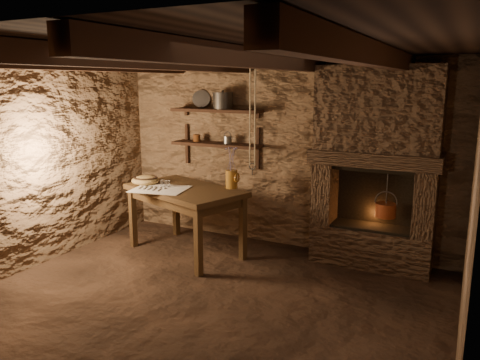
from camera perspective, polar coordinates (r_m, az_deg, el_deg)
The scene contains 25 objects.
floor at distance 4.70m, azimuth -4.79°, elevation -14.93°, with size 4.50×4.50×0.00m, color black.
back_wall at distance 6.06m, azimuth 4.90°, elevation 3.13°, with size 4.50×0.04×2.40m, color brown.
front_wall at distance 2.86m, azimuth -26.75°, elevation -8.14°, with size 4.50×0.04×2.40m, color brown.
left_wall at distance 5.79m, azimuth -24.41°, elevation 1.68°, with size 0.04×4.00×2.40m, color brown.
right_wall at distance 3.68m, azimuth 26.35°, elevation -3.81°, with size 0.04×4.00×2.40m, color brown.
ceiling at distance 4.21m, azimuth -5.37°, elevation 15.67°, with size 4.50×4.00×0.04m, color black.
beam_far_left at distance 5.15m, azimuth -20.06°, elevation 13.32°, with size 0.14×3.95×0.16m, color black.
beam_mid_left at distance 4.49m, azimuth -10.95°, elevation 14.12°, with size 0.14×3.95×0.16m, color black.
beam_mid_right at distance 3.96m, azimuth 1.01°, elevation 14.65°, with size 0.14×3.95×0.16m, color black.
beam_far_right at distance 3.64m, azimuth 15.81°, elevation 14.47°, with size 0.14×3.95×0.16m, color black.
shelf_lower at distance 6.27m, azimuth -2.88°, elevation 4.37°, with size 1.25×0.30×0.04m, color black.
shelf_upper at distance 6.23m, azimuth -2.93°, elevation 8.48°, with size 1.25×0.30×0.04m, color black.
hearth at distance 5.50m, azimuth 16.18°, elevation 2.07°, with size 1.43×0.51×2.30m.
work_table at distance 5.88m, azimuth -6.63°, elevation -4.64°, with size 1.67×1.27×0.84m.
linen_cloth at distance 5.74m, azimuth -9.70°, elevation -1.09°, with size 0.64×0.52×0.01m, color beige.
pewter_cutlery_row at distance 5.73m, azimuth -9.83°, elevation -1.03°, with size 0.54×0.21×0.01m, color gray, non-canonical shape.
drinking_glasses at distance 5.82m, azimuth -8.84°, elevation -0.43°, with size 0.21×0.06×0.08m, color white, non-canonical shape.
stoneware_jug at distance 5.69m, azimuth -1.01°, elevation 1.17°, with size 0.19×0.19×0.51m.
wooden_bowl at distance 6.09m, azimuth -11.44°, elevation -0.05°, with size 0.35×0.35×0.13m, color olive.
iron_stockpot at distance 6.17m, azimuth -2.09°, elevation 9.55°, with size 0.26×0.26×0.20m, color #282624.
tin_pan at distance 6.45m, azimuth -4.74°, elevation 9.82°, with size 0.24×0.24×0.03m, color gray.
small_kettle at distance 6.18m, azimuth -1.53°, elevation 4.92°, with size 0.14×0.11×0.15m, color gray, non-canonical shape.
rusty_tin at distance 6.42m, azimuth -5.29°, elevation 5.11°, with size 0.10×0.10×0.10m, color #592B11.
red_pot at distance 5.53m, azimuth 17.34°, elevation -3.41°, with size 0.26×0.26×0.54m.
hanging_ropes at distance 5.11m, azimuth 1.54°, elevation 8.31°, with size 0.08×0.08×1.20m, color #CBB98F, non-canonical shape.
Camera 1 is at (2.21, -3.57, 2.12)m, focal length 35.00 mm.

